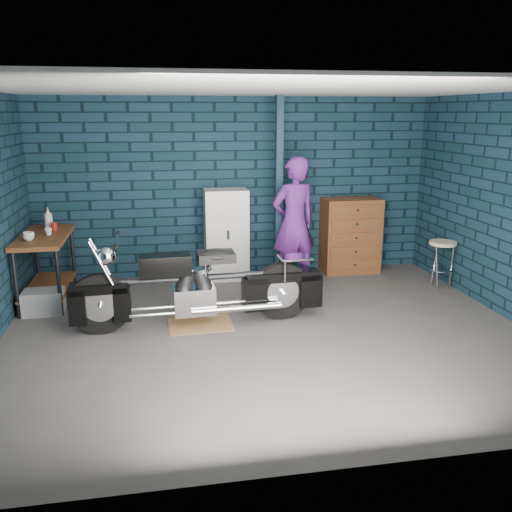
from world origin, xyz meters
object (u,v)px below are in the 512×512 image
(workbench, at_px, (47,268))
(shop_stool, at_px, (441,265))
(tool_chest, at_px, (351,236))
(person, at_px, (294,223))
(locker, at_px, (226,235))
(storage_bin, at_px, (43,302))
(motorcycle, at_px, (199,280))

(workbench, height_order, shop_stool, workbench)
(workbench, relative_size, tool_chest, 1.19)
(shop_stool, bearing_deg, workbench, 175.39)
(person, relative_size, tool_chest, 1.60)
(person, relative_size, locker, 1.38)
(workbench, distance_m, storage_bin, 0.59)
(tool_chest, bearing_deg, person, -151.96)
(motorcycle, height_order, storage_bin, motorcycle)
(storage_bin, bearing_deg, shop_stool, 0.63)
(person, bearing_deg, locker, -49.16)
(person, distance_m, locker, 1.10)
(locker, relative_size, tool_chest, 1.16)
(motorcycle, height_order, person, person)
(motorcycle, bearing_deg, workbench, 145.23)
(motorcycle, distance_m, tool_chest, 3.12)
(storage_bin, xyz_separation_m, tool_chest, (4.44, 1.09, 0.44))
(storage_bin, distance_m, locker, 2.75)
(person, distance_m, storage_bin, 3.50)
(workbench, xyz_separation_m, storage_bin, (0.02, -0.50, -0.31))
(locker, distance_m, shop_stool, 3.16)
(workbench, relative_size, locker, 1.02)
(locker, height_order, shop_stool, locker)
(storage_bin, distance_m, shop_stool, 5.44)
(motorcycle, xyz_separation_m, person, (1.45, 1.26, 0.38))
(motorcycle, distance_m, locker, 1.92)
(workbench, height_order, tool_chest, tool_chest)
(storage_bin, relative_size, locker, 0.35)
(motorcycle, height_order, tool_chest, tool_chest)
(person, distance_m, tool_chest, 1.26)
(shop_stool, bearing_deg, motorcycle, -167.23)
(tool_chest, bearing_deg, workbench, -172.45)
(person, height_order, shop_stool, person)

